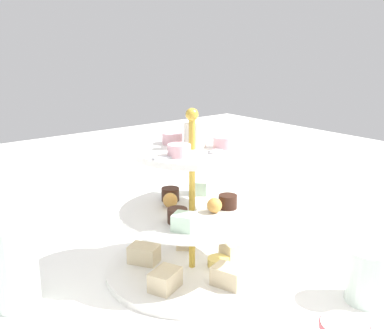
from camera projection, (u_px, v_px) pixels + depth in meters
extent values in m
plane|color=white|center=(192.00, 272.00, 0.79)|extent=(2.40, 2.40, 0.00)
cylinder|color=white|center=(192.00, 269.00, 0.79)|extent=(0.28, 0.28, 0.01)
cylinder|color=white|center=(192.00, 213.00, 0.76)|extent=(0.23, 0.23, 0.01)
cylinder|color=white|center=(192.00, 152.00, 0.74)|extent=(0.18, 0.18, 0.01)
cylinder|color=gold|center=(192.00, 197.00, 0.75)|extent=(0.01, 0.01, 0.26)
sphere|color=gold|center=(192.00, 114.00, 0.72)|extent=(0.02, 0.02, 0.02)
cube|color=beige|center=(144.00, 254.00, 0.80)|extent=(0.05, 0.06, 0.03)
cube|color=beige|center=(165.00, 280.00, 0.71)|extent=(0.06, 0.05, 0.03)
cube|color=beige|center=(229.00, 276.00, 0.72)|extent=(0.05, 0.06, 0.03)
cube|color=beige|center=(236.00, 249.00, 0.82)|extent=(0.05, 0.04, 0.03)
cube|color=beige|center=(187.00, 238.00, 0.86)|extent=(0.06, 0.06, 0.03)
cylinder|color=#E5C660|center=(218.00, 262.00, 0.79)|extent=(0.04, 0.04, 0.01)
cylinder|color=#381E14|center=(171.00, 194.00, 0.80)|extent=(0.03, 0.03, 0.02)
cylinder|color=#381E14|center=(177.00, 216.00, 0.71)|extent=(0.03, 0.03, 0.02)
cylinder|color=#381E14|center=(228.00, 202.00, 0.77)|extent=(0.03, 0.03, 0.02)
cube|color=silver|center=(199.00, 187.00, 0.84)|extent=(0.04, 0.04, 0.02)
cube|color=silver|center=(184.00, 222.00, 0.68)|extent=(0.04, 0.04, 0.02)
sphere|color=gold|center=(170.00, 200.00, 0.77)|extent=(0.02, 0.02, 0.02)
sphere|color=gold|center=(214.00, 205.00, 0.75)|extent=(0.02, 0.02, 0.02)
cylinder|color=#F2B7C1|center=(224.00, 142.00, 0.74)|extent=(0.03, 0.03, 0.02)
cylinder|color=#F2B7C1|center=(173.00, 138.00, 0.77)|extent=(0.03, 0.03, 0.02)
cylinder|color=#F2B7C1|center=(179.00, 150.00, 0.69)|extent=(0.03, 0.03, 0.02)
cylinder|color=white|center=(195.00, 134.00, 0.74)|extent=(0.04, 0.04, 0.04)
cube|color=silver|center=(182.00, 156.00, 0.69)|extent=(0.09, 0.03, 0.00)
cube|color=silver|center=(223.00, 148.00, 0.74)|extent=(0.09, 0.04, 0.00)
cylinder|color=silver|center=(14.00, 266.00, 0.68)|extent=(0.07, 0.07, 0.12)
cylinder|color=silver|center=(369.00, 276.00, 0.69)|extent=(0.06, 0.06, 0.08)
cylinder|color=#D14C56|center=(347.00, 325.00, 0.56)|extent=(0.06, 0.06, 0.01)
cube|color=silver|center=(118.00, 212.00, 1.06)|extent=(0.17, 0.05, 0.00)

